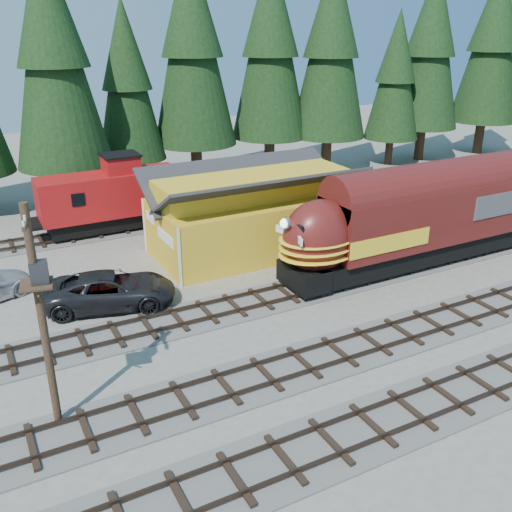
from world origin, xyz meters
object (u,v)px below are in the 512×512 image
locomotive (406,224)px  utility_pole (41,306)px  caboose (111,197)px  depot (253,204)px  pickup_truck_a (110,290)px

locomotive → utility_pole: utility_pole is taller
locomotive → utility_pole: size_ratio=2.05×
caboose → utility_pole: size_ratio=1.12×
caboose → utility_pole: utility_pole is taller
depot → caboose: size_ratio=1.38×
depot → pickup_truck_a: (-9.88, -3.41, -2.07)m
pickup_truck_a → locomotive: bearing=-84.6°
utility_pole → pickup_truck_a: (4.04, 8.07, -3.82)m
caboose → locomotive: bearing=-46.7°
utility_pole → depot: bearing=50.4°
depot → utility_pole: bearing=-140.5°
utility_pole → pickup_truck_a: bearing=74.3°
depot → locomotive: size_ratio=0.76×
depot → pickup_truck_a: bearing=-161.0°
pickup_truck_a → caboose: bearing=0.6°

